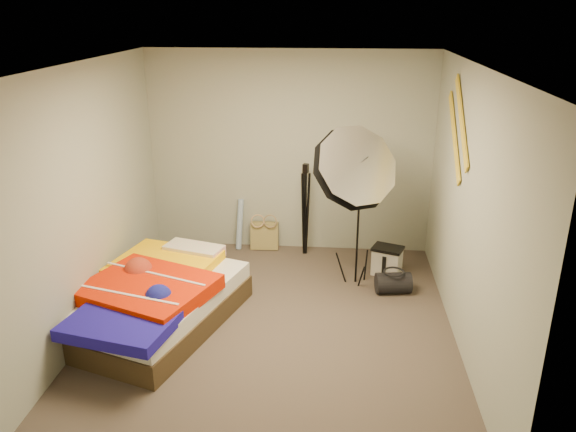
# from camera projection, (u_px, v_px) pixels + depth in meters

# --- Properties ---
(floor) EXTENTS (4.00, 4.00, 0.00)m
(floor) POSITION_uv_depth(u_px,v_px,m) (273.00, 328.00, 5.50)
(floor) COLOR #493D35
(floor) RESTS_ON ground
(ceiling) EXTENTS (4.00, 4.00, 0.00)m
(ceiling) POSITION_uv_depth(u_px,v_px,m) (270.00, 65.00, 4.62)
(ceiling) COLOR silver
(ceiling) RESTS_ON wall_back
(wall_back) EXTENTS (3.50, 0.00, 3.50)m
(wall_back) POSITION_uv_depth(u_px,v_px,m) (290.00, 153.00, 6.93)
(wall_back) COLOR gray
(wall_back) RESTS_ON floor
(wall_front) EXTENTS (3.50, 0.00, 3.50)m
(wall_front) POSITION_uv_depth(u_px,v_px,m) (231.00, 326.00, 3.20)
(wall_front) COLOR gray
(wall_front) RESTS_ON floor
(wall_left) EXTENTS (0.00, 4.00, 4.00)m
(wall_left) POSITION_uv_depth(u_px,v_px,m) (84.00, 202.00, 5.21)
(wall_left) COLOR gray
(wall_left) RESTS_ON floor
(wall_right) EXTENTS (0.00, 4.00, 4.00)m
(wall_right) POSITION_uv_depth(u_px,v_px,m) (469.00, 214.00, 4.92)
(wall_right) COLOR gray
(wall_right) RESTS_ON floor
(tote_bag) EXTENTS (0.36, 0.17, 0.37)m
(tote_bag) POSITION_uv_depth(u_px,v_px,m) (264.00, 236.00, 7.24)
(tote_bag) COLOR tan
(tote_bag) RESTS_ON floor
(wrapping_roll) EXTENTS (0.13, 0.20, 0.65)m
(wrapping_roll) POSITION_uv_depth(u_px,v_px,m) (240.00, 224.00, 7.21)
(wrapping_roll) COLOR #4C7AB5
(wrapping_roll) RESTS_ON floor
(camera_case) EXTENTS (0.38, 0.32, 0.32)m
(camera_case) POSITION_uv_depth(u_px,v_px,m) (387.00, 262.00, 6.55)
(camera_case) COLOR silver
(camera_case) RESTS_ON floor
(duffel_bag) EXTENTS (0.41, 0.28, 0.23)m
(duffel_bag) POSITION_uv_depth(u_px,v_px,m) (393.00, 283.00, 6.14)
(duffel_bag) COLOR black
(duffel_bag) RESTS_ON floor
(wall_stripe_upper) EXTENTS (0.02, 0.91, 0.78)m
(wall_stripe_upper) POSITION_uv_depth(u_px,v_px,m) (462.00, 121.00, 5.24)
(wall_stripe_upper) COLOR gold
(wall_stripe_upper) RESTS_ON wall_right
(wall_stripe_lower) EXTENTS (0.02, 0.91, 0.78)m
(wall_stripe_lower) POSITION_uv_depth(u_px,v_px,m) (454.00, 136.00, 5.54)
(wall_stripe_lower) COLOR gold
(wall_stripe_lower) RESTS_ON wall_right
(bed) EXTENTS (1.75, 2.18, 0.53)m
(bed) POSITION_uv_depth(u_px,v_px,m) (154.00, 300.00, 5.49)
(bed) COLOR #41311D
(bed) RESTS_ON floor
(photo_umbrella) EXTENTS (0.95, 0.99, 1.92)m
(photo_umbrella) POSITION_uv_depth(u_px,v_px,m) (353.00, 170.00, 5.78)
(photo_umbrella) COLOR black
(photo_umbrella) RESTS_ON floor
(camera_tripod) EXTENTS (0.08, 0.08, 1.18)m
(camera_tripod) POSITION_uv_depth(u_px,v_px,m) (305.00, 203.00, 6.92)
(camera_tripod) COLOR black
(camera_tripod) RESTS_ON floor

